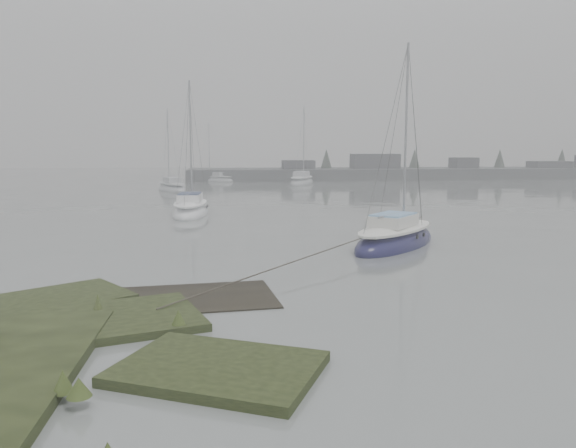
{
  "coord_description": "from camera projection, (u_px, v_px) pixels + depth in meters",
  "views": [
    {
      "loc": [
        0.66,
        -10.21,
        4.02
      ],
      "look_at": [
        2.5,
        6.08,
        1.8
      ],
      "focal_mm": 35.0,
      "sensor_mm": 36.0,
      "label": 1
    }
  ],
  "objects": [
    {
      "name": "sailboat_far_a",
      "position": [
        172.0,
        188.0,
        53.27
      ],
      "size": [
        4.01,
        6.2,
        8.34
      ],
      "rotation": [
        0.0,
        0.0,
        0.38
      ],
      "color": "silver",
      "rests_on": "ground"
    },
    {
      "name": "sailboat_far_b",
      "position": [
        302.0,
        182.0,
        62.98
      ],
      "size": [
        4.43,
        7.02,
        9.43
      ],
      "rotation": [
        0.0,
        0.0,
        -0.37
      ],
      "color": "#B2B8BC",
      "rests_on": "ground"
    },
    {
      "name": "sailboat_white",
      "position": [
        191.0,
        210.0,
        34.01
      ],
      "size": [
        2.36,
        6.29,
        8.73
      ],
      "rotation": [
        0.0,
        0.0,
        -0.05
      ],
      "color": "white",
      "rests_on": "ground"
    },
    {
      "name": "sailboat_main",
      "position": [
        395.0,
        240.0,
        23.13
      ],
      "size": [
        5.67,
        6.17,
        8.93
      ],
      "rotation": [
        0.0,
        0.0,
        -0.7
      ],
      "color": "#15133C",
      "rests_on": "ground"
    },
    {
      "name": "ground",
      "position": [
        216.0,
        205.0,
        40.06
      ],
      "size": [
        160.0,
        160.0,
        0.0
      ],
      "primitive_type": "plane",
      "color": "slate",
      "rests_on": "ground"
    },
    {
      "name": "far_shoreline",
      "position": [
        423.0,
        172.0,
        74.34
      ],
      "size": [
        60.0,
        8.0,
        4.15
      ],
      "color": "#4C4F51",
      "rests_on": "ground"
    },
    {
      "name": "sailboat_far_c",
      "position": [
        214.0,
        180.0,
        68.06
      ],
      "size": [
        5.37,
        4.53,
        7.54
      ],
      "rotation": [
        0.0,
        0.0,
        0.95
      ],
      "color": "#A6ACB0",
      "rests_on": "ground"
    }
  ]
}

